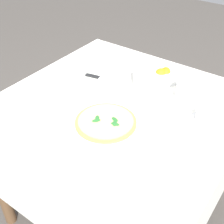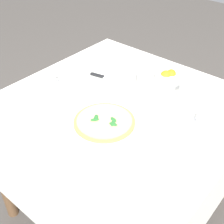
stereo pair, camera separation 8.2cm
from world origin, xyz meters
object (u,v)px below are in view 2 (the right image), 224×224
(water_glass_far_right, at_px, (145,79))
(dinner_knife, at_px, (106,78))
(coffee_cup_center_back, at_px, (205,122))
(water_glass_left_edge, at_px, (186,94))
(coffee_cup_right_edge, at_px, (48,80))
(napkin_folded, at_px, (106,80))
(pizza_plate, at_px, (104,124))
(pizza, at_px, (104,121))
(citrus_bowl, at_px, (170,77))

(water_glass_far_right, bearing_deg, dinner_knife, -158.73)
(coffee_cup_center_back, xyz_separation_m, water_glass_left_edge, (-0.15, 0.10, 0.02))
(coffee_cup_right_edge, height_order, napkin_folded, coffee_cup_right_edge)
(pizza_plate, height_order, coffee_cup_right_edge, coffee_cup_right_edge)
(pizza_plate, distance_m, water_glass_left_edge, 0.40)
(dinner_knife, bearing_deg, pizza, -61.94)
(pizza_plate, distance_m, dinner_knife, 0.35)
(napkin_folded, xyz_separation_m, citrus_bowl, (0.24, 0.21, 0.02))
(pizza_plate, bearing_deg, napkin_folded, 130.48)
(water_glass_far_right, relative_size, citrus_bowl, 0.82)
(pizza, bearing_deg, napkin_folded, 130.51)
(pizza_plate, distance_m, coffee_cup_right_edge, 0.43)
(pizza, distance_m, citrus_bowl, 0.48)
(coffee_cup_right_edge, height_order, water_glass_left_edge, water_glass_left_edge)
(coffee_cup_center_back, distance_m, water_glass_far_right, 0.36)
(water_glass_far_right, bearing_deg, coffee_cup_center_back, -11.69)
(coffee_cup_center_back, xyz_separation_m, citrus_bowl, (-0.30, 0.21, 0.00))
(water_glass_left_edge, relative_size, napkin_folded, 0.46)
(water_glass_left_edge, height_order, dinner_knife, water_glass_left_edge)
(pizza_plate, xyz_separation_m, water_glass_left_edge, (0.17, 0.36, 0.04))
(coffee_cup_center_back, distance_m, napkin_folded, 0.54)
(coffee_cup_right_edge, bearing_deg, water_glass_far_right, 35.26)
(coffee_cup_center_back, height_order, water_glass_far_right, water_glass_far_right)
(pizza_plate, relative_size, coffee_cup_center_back, 2.48)
(pizza, bearing_deg, coffee_cup_right_edge, 171.51)
(napkin_folded, bearing_deg, coffee_cup_center_back, -7.74)
(napkin_folded, bearing_deg, water_glass_left_edge, 6.76)
(pizza, xyz_separation_m, coffee_cup_center_back, (0.32, 0.26, 0.00))
(coffee_cup_right_edge, xyz_separation_m, water_glass_far_right, (0.39, 0.27, 0.03))
(pizza, relative_size, water_glass_far_right, 2.05)
(pizza, bearing_deg, coffee_cup_center_back, 39.78)
(pizza_plate, bearing_deg, coffee_cup_center_back, 39.75)
(coffee_cup_right_edge, relative_size, napkin_folded, 0.55)
(pizza_plate, height_order, citrus_bowl, citrus_bowl)
(napkin_folded, distance_m, citrus_bowl, 0.32)
(water_glass_left_edge, bearing_deg, water_glass_far_right, -171.99)
(dinner_knife, bearing_deg, pizza_plate, -61.96)
(water_glass_far_right, distance_m, citrus_bowl, 0.15)
(pizza, distance_m, water_glass_far_right, 0.34)
(coffee_cup_center_back, height_order, napkin_folded, coffee_cup_center_back)
(coffee_cup_center_back, bearing_deg, pizza_plate, -140.25)
(pizza_plate, distance_m, pizza, 0.01)
(coffee_cup_right_edge, distance_m, citrus_bowl, 0.60)
(water_glass_left_edge, distance_m, napkin_folded, 0.41)
(pizza_plate, bearing_deg, pizza, -11.23)
(napkin_folded, xyz_separation_m, dinner_knife, (0.00, 0.00, 0.01))
(coffee_cup_center_back, bearing_deg, water_glass_left_edge, 145.27)
(water_glass_left_edge, distance_m, water_glass_far_right, 0.21)
(coffee_cup_right_edge, distance_m, water_glass_left_edge, 0.66)
(coffee_cup_right_edge, bearing_deg, water_glass_left_edge, 27.02)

